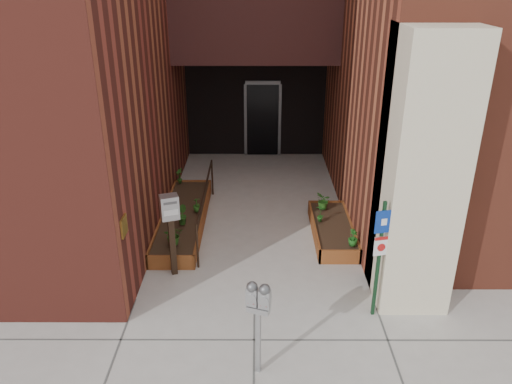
{
  "coord_description": "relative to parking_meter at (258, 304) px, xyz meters",
  "views": [
    {
      "loc": [
        0.04,
        -6.9,
        5.07
      ],
      "look_at": [
        0.02,
        1.8,
        1.18
      ],
      "focal_mm": 35.0,
      "sensor_mm": 36.0,
      "label": 1
    }
  ],
  "objects": [
    {
      "name": "shrub_left_a",
      "position": [
        -1.59,
        2.96,
        -0.62
      ],
      "size": [
        0.4,
        0.4,
        0.4
      ],
      "primitive_type": "imported",
      "rotation": [
        0.0,
        0.0,
        0.13
      ],
      "color": "#234F16",
      "rests_on": "planter_left"
    },
    {
      "name": "shrub_right_a",
      "position": [
        1.79,
        2.92,
        -0.65
      ],
      "size": [
        0.26,
        0.26,
        0.33
      ],
      "primitive_type": "imported",
      "rotation": [
        0.0,
        0.0,
        0.94
      ],
      "color": "#1D5E1A",
      "rests_on": "planter_right"
    },
    {
      "name": "shrub_right_c",
      "position": [
        1.42,
        4.5,
        -0.63
      ],
      "size": [
        0.35,
        0.35,
        0.37
      ],
      "primitive_type": "imported",
      "rotation": [
        0.0,
        0.0,
        4.68
      ],
      "color": "#29621C",
      "rests_on": "planter_right"
    },
    {
      "name": "ground",
      "position": [
        -0.06,
        1.62,
        -1.11
      ],
      "size": [
        80.0,
        80.0,
        0.0
      ],
      "primitive_type": "plane",
      "color": "#9E9991",
      "rests_on": "ground"
    },
    {
      "name": "shrub_left_d",
      "position": [
        -1.91,
        5.92,
        -0.63
      ],
      "size": [
        0.28,
        0.28,
        0.38
      ],
      "primitive_type": "imported",
      "rotation": [
        0.0,
        0.0,
        5.28
      ],
      "color": "#265518",
      "rests_on": "planter_left"
    },
    {
      "name": "shrub_right_b",
      "position": [
        1.29,
        3.91,
        -0.63
      ],
      "size": [
        0.26,
        0.26,
        0.38
      ],
      "primitive_type": "imported",
      "rotation": [
        0.0,
        0.0,
        2.74
      ],
      "color": "#1E5919",
      "rests_on": "planter_right"
    },
    {
      "name": "sign_post",
      "position": [
        1.84,
        1.24,
        0.12
      ],
      "size": [
        0.27,
        0.09,
        2.0
      ],
      "color": "#12331B",
      "rests_on": "ground"
    },
    {
      "name": "shrub_left_c",
      "position": [
        -1.31,
        4.37,
        -0.66
      ],
      "size": [
        0.24,
        0.24,
        0.32
      ],
      "primitive_type": "imported",
      "rotation": [
        0.0,
        0.0,
        3.66
      ],
      "color": "#255618",
      "rests_on": "planter_left"
    },
    {
      "name": "handrail",
      "position": [
        -1.11,
        4.27,
        -0.37
      ],
      "size": [
        0.04,
        3.34,
        0.9
      ],
      "color": "black",
      "rests_on": "ground"
    },
    {
      "name": "planter_right",
      "position": [
        1.54,
        3.82,
        -0.98
      ],
      "size": [
        0.8,
        2.2,
        0.3
      ],
      "color": "brown",
      "rests_on": "ground"
    },
    {
      "name": "shrub_left_b",
      "position": [
        -1.55,
        3.8,
        -0.61
      ],
      "size": [
        0.27,
        0.27,
        0.4
      ],
      "primitive_type": "imported",
      "rotation": [
        0.0,
        0.0,
        1.85
      ],
      "color": "#214F16",
      "rests_on": "planter_left"
    },
    {
      "name": "parking_meter",
      "position": [
        0.0,
        0.0,
        0.0
      ],
      "size": [
        0.33,
        0.21,
        1.44
      ],
      "color": "gray",
      "rests_on": "ground"
    },
    {
      "name": "planter_left",
      "position": [
        -1.61,
        4.32,
        -0.98
      ],
      "size": [
        0.9,
        3.6,
        0.3
      ],
      "color": "brown",
      "rests_on": "ground"
    },
    {
      "name": "payment_dropbox",
      "position": [
        -1.52,
        2.42,
        0.01
      ],
      "size": [
        0.37,
        0.32,
        1.56
      ],
      "color": "black",
      "rests_on": "ground"
    }
  ]
}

